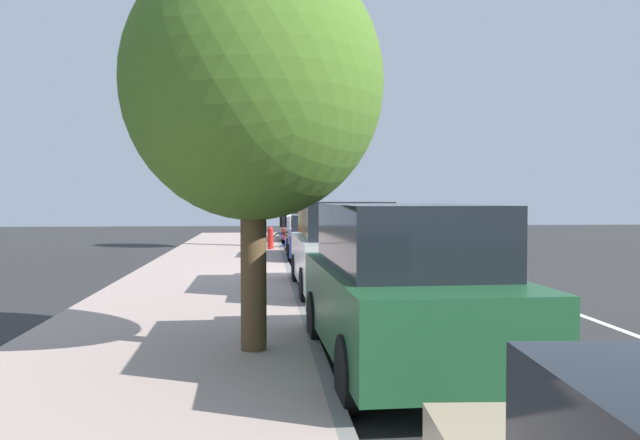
# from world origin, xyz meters

# --- Properties ---
(ground) EXTENTS (64.34, 64.34, 0.00)m
(ground) POSITION_xyz_m (0.00, 0.00, 0.00)
(ground) COLOR #2E2E2E
(sidewalk) EXTENTS (3.99, 40.21, 0.15)m
(sidewalk) POSITION_xyz_m (4.27, 0.00, 0.07)
(sidewalk) COLOR #B59C92
(sidewalk) RESTS_ON ground
(curb_edge) EXTENTS (0.16, 40.21, 0.15)m
(curb_edge) POSITION_xyz_m (2.20, 0.00, 0.07)
(curb_edge) COLOR gray
(curb_edge) RESTS_ON ground
(lane_stripe_centre) EXTENTS (0.14, 40.00, 0.01)m
(lane_stripe_centre) POSITION_xyz_m (-2.69, -0.11, 0.00)
(lane_stripe_centre) COLOR white
(lane_stripe_centre) RESTS_ON ground
(lane_stripe_bike_edge) EXTENTS (0.12, 40.21, 0.01)m
(lane_stripe_bike_edge) POSITION_xyz_m (0.73, 0.00, 0.00)
(lane_stripe_bike_edge) COLOR white
(lane_stripe_bike_edge) RESTS_ON ground
(parked_sedan_red_nearest) EXTENTS (2.04, 4.50, 1.52)m
(parked_sedan_red_nearest) POSITION_xyz_m (1.08, -13.94, 0.75)
(parked_sedan_red_nearest) COLOR maroon
(parked_sedan_red_nearest) RESTS_ON ground
(parked_sedan_dark_blue_second) EXTENTS (1.91, 4.44, 1.52)m
(parked_sedan_dark_blue_second) POSITION_xyz_m (1.20, -5.08, 0.75)
(parked_sedan_dark_blue_second) COLOR navy
(parked_sedan_dark_blue_second) RESTS_ON ground
(parked_suv_white_mid) EXTENTS (2.00, 4.72, 1.99)m
(parked_suv_white_mid) POSITION_xyz_m (1.23, 2.62, 1.03)
(parked_suv_white_mid) COLOR white
(parked_suv_white_mid) RESTS_ON ground
(parked_suv_green_far) EXTENTS (2.08, 4.76, 1.99)m
(parked_suv_green_far) POSITION_xyz_m (1.22, 8.72, 1.03)
(parked_suv_green_far) COLOR #1E512D
(parked_suv_green_far) RESTS_ON ground
(bicycle_at_curb) EXTENTS (1.76, 0.46, 0.79)m
(bicycle_at_curb) POSITION_xyz_m (1.73, -9.04, 0.39)
(bicycle_at_curb) COLOR black
(bicycle_at_curb) RESTS_ON ground
(cyclist_with_backpack) EXTENTS (0.49, 0.59, 1.70)m
(cyclist_with_backpack) POSITION_xyz_m (1.96, -9.48, 1.04)
(cyclist_with_backpack) COLOR #C6B284
(cyclist_with_backpack) RESTS_ON ground
(street_tree_near_cyclist) EXTENTS (2.26, 2.26, 5.13)m
(street_tree_near_cyclist) POSITION_xyz_m (3.00, -9.97, 4.05)
(street_tree_near_cyclist) COLOR brown
(street_tree_near_cyclist) RESTS_ON sidewalk
(street_tree_mid_block) EXTENTS (3.26, 3.26, 5.07)m
(street_tree_mid_block) POSITION_xyz_m (3.00, 8.09, 3.49)
(street_tree_mid_block) COLOR brown
(street_tree_mid_block) RESTS_ON sidewalk
(fire_hydrant) EXTENTS (0.22, 0.22, 0.84)m
(fire_hydrant) POSITION_xyz_m (2.63, -8.29, 0.57)
(fire_hydrant) COLOR red
(fire_hydrant) RESTS_ON sidewalk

